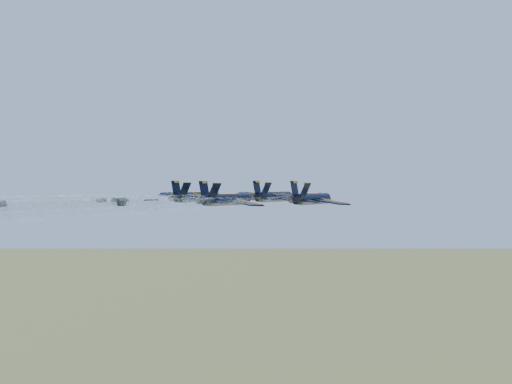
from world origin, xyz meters
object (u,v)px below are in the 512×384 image
(jet_left, at_px, (198,197))
(jet_right, at_px, (313,199))
(jet_lead, at_px, (275,197))
(jet_slot, at_px, (228,199))

(jet_left, xyz_separation_m, jet_right, (23.43, -2.44, 0.00))
(jet_left, relative_size, jet_right, 1.00)
(jet_lead, relative_size, jet_left, 1.00)
(jet_lead, relative_size, jet_right, 1.00)
(jet_right, bearing_deg, jet_lead, 141.70)
(jet_lead, height_order, jet_right, same)
(jet_left, distance_m, jet_slot, 16.10)
(jet_right, bearing_deg, jet_slot, -137.38)
(jet_left, height_order, jet_right, same)
(jet_lead, bearing_deg, jet_slot, -89.99)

